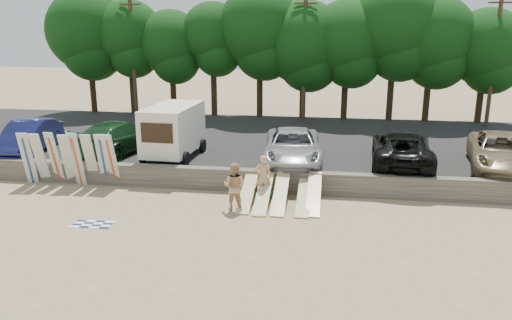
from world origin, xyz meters
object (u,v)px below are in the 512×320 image
object	(u,v)px
car_1	(119,136)
beachgoer_b	(234,186)
car_4	(502,152)
car_3	(402,149)
cooler	(268,194)
car_2	(293,147)
box_trailer	(173,129)
car_0	(28,136)
beachgoer_a	(263,177)

from	to	relation	value
car_1	beachgoer_b	xyz separation A→B (m)	(7.25, -5.56, -0.55)
car_4	car_1	bearing A→B (deg)	-170.46
car_1	car_3	bearing A→B (deg)	-168.67
beachgoer_b	cooler	size ratio (longest dim) A/B	5.17
car_2	cooler	bearing A→B (deg)	-108.52
car_4	beachgoer_b	xyz separation A→B (m)	(-11.64, -5.11, -0.55)
car_1	car_4	xyz separation A→B (m)	(18.89, -0.45, -0.01)
car_3	box_trailer	bearing A→B (deg)	5.64
car_3	car_2	bearing A→B (deg)	8.48
car_0	car_2	xyz separation A→B (m)	(13.93, -0.05, -0.03)
car_4	cooler	size ratio (longest dim) A/B	15.68
car_3	beachgoer_b	bearing A→B (deg)	40.37
car_3	beachgoer_b	size ratio (longest dim) A/B	3.00
box_trailer	car_0	bearing A→B (deg)	-176.39
box_trailer	car_1	bearing A→B (deg)	171.94
car_0	cooler	bearing A→B (deg)	-20.74
cooler	car_3	bearing A→B (deg)	47.50
beachgoer_a	car_1	bearing A→B (deg)	-36.05
car_0	car_1	world-z (taller)	car_1
car_1	beachgoer_a	world-z (taller)	car_1
car_2	beachgoer_b	size ratio (longest dim) A/B	2.94
box_trailer	beachgoer_a	size ratio (longest dim) A/B	2.18
car_0	beachgoer_b	world-z (taller)	car_0
box_trailer	beachgoer_b	xyz separation A→B (m)	(4.07, -4.94, -1.20)
car_1	beachgoer_b	world-z (taller)	car_1
car_0	car_3	xyz separation A→B (m)	(19.11, 0.31, -0.02)
car_4	beachgoer_b	distance (m)	12.72
car_3	car_0	bearing A→B (deg)	5.37
car_1	car_2	bearing A→B (deg)	-171.81
car_2	car_3	xyz separation A→B (m)	(5.18, 0.37, 0.01)
car_2	car_4	world-z (taller)	car_4
cooler	car_4	bearing A→B (deg)	35.12
box_trailer	car_3	world-z (taller)	box_trailer
beachgoer_a	beachgoer_b	size ratio (longest dim) A/B	1.00
car_2	car_4	size ratio (longest dim) A/B	0.97
car_4	beachgoer_a	bearing A→B (deg)	-149.60
beachgoer_a	beachgoer_b	distance (m)	1.66
car_4	beachgoer_b	world-z (taller)	car_4
car_2	car_4	xyz separation A→B (m)	(9.68, 0.31, 0.03)
beachgoer_a	beachgoer_b	world-z (taller)	beachgoer_b
car_0	car_4	bearing A→B (deg)	-6.17
box_trailer	car_2	size ratio (longest dim) A/B	0.74
car_1	cooler	xyz separation A→B (m)	(8.42, -3.97, -1.38)
car_4	beachgoer_a	size ratio (longest dim) A/B	3.04
car_1	car_0	bearing A→B (deg)	21.33
car_3	beachgoer_a	size ratio (longest dim) A/B	3.00
beachgoer_b	cooler	xyz separation A→B (m)	(1.17, 1.59, -0.82)
car_2	beachgoer_b	xyz separation A→B (m)	(-1.96, -4.81, -0.52)
car_2	car_3	world-z (taller)	car_3
car_1	beachgoer_b	size ratio (longest dim) A/B	2.94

